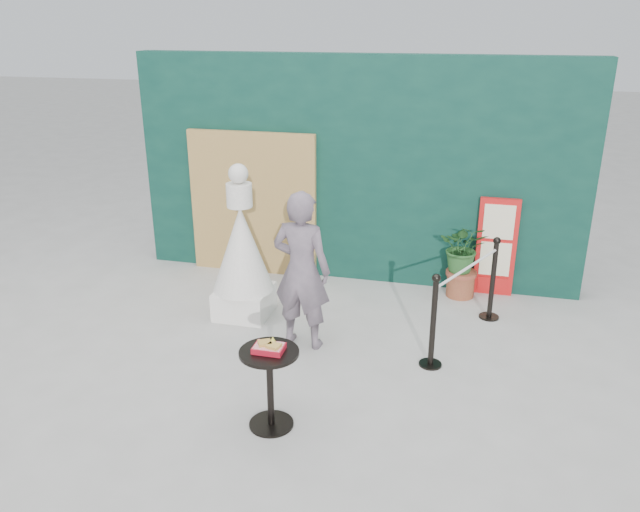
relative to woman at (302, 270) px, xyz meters
The scene contains 10 objects.
ground 1.37m from the woman, 81.11° to the right, with size 60.00×60.00×0.00m, color #ADAAA5.
back_wall 2.21m from the woman, 85.62° to the left, with size 6.00×0.30×3.00m, color #092C25.
bamboo_fence 2.28m from the woman, 123.02° to the left, with size 1.80×0.08×2.00m, color tan.
woman is the anchor object (origin of this frame).
menu_board 2.83m from the woman, 42.95° to the left, with size 0.50×0.07×1.30m.
statue 1.04m from the woman, 148.70° to the left, with size 0.73×0.73×1.88m.
cafe_table 1.57m from the woman, 84.90° to the right, with size 0.52×0.52×0.75m.
food_basket 1.52m from the woman, 84.81° to the right, with size 0.26×0.19×0.11m.
planter 2.42m from the woman, 46.45° to the left, with size 0.59×0.51×1.00m.
stanchion_barrier 1.85m from the woman, 16.85° to the left, with size 0.84×1.54×1.03m.
Camera 1 is at (1.54, -4.91, 3.40)m, focal length 35.00 mm.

